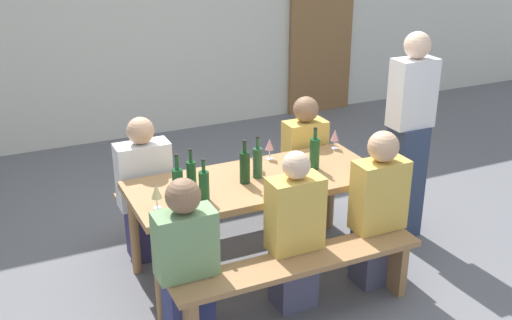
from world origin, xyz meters
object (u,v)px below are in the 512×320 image
bench_near (299,272)px  wine_glass_2 (156,192)px  seated_guest_far_0 (145,193)px  seated_guest_near_1 (294,235)px  wine_glass_3 (256,154)px  wine_glass_0 (270,145)px  wine_bottle_4 (178,183)px  wine_glass_1 (335,136)px  seated_guest_near_0 (186,263)px  tasting_table (256,190)px  seated_guest_far_1 (304,163)px  wine_bottle_2 (245,167)px  standing_host (408,140)px  bench_far (222,192)px  wine_bottle_0 (315,153)px  wine_bottle_1 (258,162)px  seated_guest_near_2 (378,212)px  wooden_door (321,33)px  wine_bottle_3 (191,177)px  wine_bottle_5 (204,185)px

bench_near → wine_glass_2: wine_glass_2 is taller
seated_guest_far_0 → seated_guest_near_1: bearing=34.6°
wine_glass_3 → wine_glass_0: bearing=39.0°
wine_bottle_4 → wine_glass_1: size_ratio=1.95×
seated_guest_near_0 → tasting_table: bearing=-53.9°
wine_glass_2 → wine_glass_0: bearing=23.6°
seated_guest_near_1 → seated_guest_far_0: (-0.74, 1.06, 0.00)m
wine_glass_1 → seated_guest_far_1: seated_guest_far_1 is taller
wine_bottle_2 → standing_host: bearing=0.4°
bench_far → wine_glass_3: 0.75m
wine_bottle_0 → seated_guest_far_0: bearing=155.2°
bench_near → wine_glass_2: bearing=146.4°
bench_far → seated_guest_far_1: size_ratio=1.55×
wine_glass_1 → seated_guest_near_0: bearing=-152.6°
tasting_table → wine_bottle_0: (0.48, -0.01, 0.21)m
wine_bottle_4 → seated_guest_far_1: bearing=24.3°
wine_glass_0 → wine_glass_3: 0.23m
bench_near → wine_bottle_0: size_ratio=5.34×
seated_guest_far_0 → wine_bottle_0: bearing=65.2°
wine_bottle_1 → wine_glass_1: (0.82, 0.26, -0.01)m
wine_glass_2 → seated_guest_near_1: size_ratio=0.15×
seated_guest_near_1 → seated_guest_near_2: 0.68m
wine_bottle_1 → wine_bottle_2: size_ratio=0.98×
wine_bottle_1 → wine_bottle_4: (-0.64, -0.09, -0.01)m
wooden_door → seated_guest_near_0: (-3.16, -3.76, -0.52)m
wine_bottle_1 → seated_guest_far_1: bearing=36.7°
wine_bottle_3 → seated_guest_near_0: (-0.23, -0.51, -0.34)m
seated_guest_near_0 → seated_guest_near_1: bearing=-90.0°
tasting_table → wine_glass_0: 0.45m
bench_far → wine_bottle_5: (-0.46, -0.85, 0.51)m
bench_near → tasting_table: bearing=90.0°
seated_guest_near_0 → wine_glass_1: bearing=-62.6°
wooden_door → seated_guest_near_1: bearing=-122.5°
wine_bottle_2 → wine_glass_3: size_ratio=1.77×
wine_glass_3 → wooden_door: bearing=52.5°
wine_bottle_0 → standing_host: size_ratio=0.19×
wine_bottle_1 → wooden_door: bearing=53.0°
wine_bottle_3 → seated_guest_near_0: seated_guest_near_0 is taller
tasting_table → wine_bottle_2: size_ratio=5.70×
wooden_door → wine_glass_0: 3.65m
wooden_door → seated_guest_near_2: size_ratio=1.77×
wine_bottle_0 → wine_glass_2: bearing=-173.5°
seated_guest_near_1 → seated_guest_far_0: bearing=34.6°
wine_bottle_2 → seated_guest_far_1: 1.03m
tasting_table → wine_glass_0: size_ratio=10.98×
seated_guest_near_2 → standing_host: 0.86m
wine_bottle_5 → wine_glass_2: 0.33m
seated_guest_far_0 → wine_bottle_5: bearing=18.5°
wooden_door → wine_glass_2: wooden_door is taller
wine_glass_1 → wine_bottle_1: bearing=-162.6°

